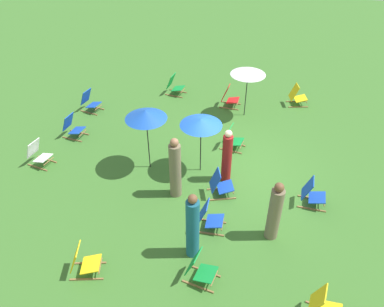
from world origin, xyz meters
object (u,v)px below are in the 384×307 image
object	(u,v)px
deckchair_0	(199,268)
deckchair_9	(297,96)
deckchair_1	(229,97)
deckchair_4	(232,138)
deckchair_8	(175,86)
umbrella_1	(201,122)
person_1	(175,169)
deckchair_3	(38,154)
deckchair_11	(90,102)
umbrella_2	(146,115)
deckchair_7	(220,185)
deckchair_5	(83,262)
deckchair_10	(209,217)
umbrella_0	(248,71)
deckchair_2	(73,127)
person_0	(227,157)
deckchair_12	(312,194)
person_2	(275,212)
deckchair_6	(323,307)
person_3	(193,227)

from	to	relation	value
deckchair_0	deckchair_9	bearing A→B (deg)	-2.87
deckchair_0	deckchair_1	size ratio (longest dim) A/B	1.02
deckchair_1	deckchair_4	bearing A→B (deg)	-166.56
deckchair_8	umbrella_1	bearing A→B (deg)	-147.88
deckchair_4	person_1	xyz separation A→B (m)	(-2.49, 1.34, 0.54)
deckchair_3	deckchair_11	size ratio (longest dim) A/B	1.00
umbrella_2	person_1	world-z (taller)	umbrella_2
deckchair_7	deckchair_5	bearing A→B (deg)	122.28
deckchair_10	umbrella_0	bearing A→B (deg)	-4.30
deckchair_2	person_0	world-z (taller)	person_0
deckchair_2	umbrella_2	xyz separation A→B (m)	(-1.18, -3.00, 1.52)
deckchair_4	deckchair_12	bearing A→B (deg)	-121.56
deckchair_1	deckchair_11	world-z (taller)	same
deckchair_2	person_0	xyz separation A→B (m)	(-1.38, -5.36, 0.46)
deckchair_5	deckchair_8	bearing A→B (deg)	-13.28
person_1	deckchair_1	bearing A→B (deg)	126.57
person_2	deckchair_0	bearing A→B (deg)	135.57
deckchair_6	deckchair_9	xyz separation A→B (m)	(8.86, 0.12, 0.00)
deckchair_4	deckchair_5	world-z (taller)	same
deckchair_3	deckchair_11	distance (m)	3.37
deckchair_0	deckchair_9	size ratio (longest dim) A/B	1.01
deckchair_9	umbrella_0	size ratio (longest dim) A/B	0.44
deckchair_1	deckchair_5	xyz separation A→B (m)	(-8.11, 2.53, 0.00)
deckchair_4	deckchair_7	world-z (taller)	same
person_0	person_2	distance (m)	2.38
umbrella_0	deckchair_8	bearing A→B (deg)	67.83
deckchair_0	umbrella_1	xyz separation A→B (m)	(3.82, 0.57, 1.36)
deckchair_10	person_2	world-z (taller)	person_2
deckchair_9	umbrella_0	world-z (taller)	umbrella_0
deckchair_6	deckchair_8	size ratio (longest dim) A/B	1.01
person_0	person_3	distance (m)	2.87
umbrella_0	deckchair_1	bearing A→B (deg)	48.15
umbrella_1	person_1	world-z (taller)	person_1
deckchair_6	deckchair_4	bearing A→B (deg)	35.49
deckchair_9	person_0	size ratio (longest dim) A/B	0.48
deckchair_0	deckchair_12	world-z (taller)	same
umbrella_2	person_2	world-z (taller)	umbrella_2
deckchair_4	deckchair_9	size ratio (longest dim) A/B	1.00
deckchair_0	deckchair_12	size ratio (longest dim) A/B	1.02
deckchair_0	umbrella_1	distance (m)	4.09
deckchair_8	deckchair_10	distance (m)	7.29
deckchair_6	umbrella_0	distance (m)	8.14
deckchair_8	deckchair_1	bearing A→B (deg)	-93.90
person_0	deckchair_1	bearing A→B (deg)	-8.94
deckchair_4	person_0	size ratio (longest dim) A/B	0.48
deckchair_10	umbrella_0	size ratio (longest dim) A/B	0.43
deckchair_0	deckchair_10	world-z (taller)	same
deckchair_6	umbrella_2	xyz separation A→B (m)	(4.18, 4.73, 1.52)
deckchair_0	deckchair_10	size ratio (longest dim) A/B	1.02
deckchair_11	person_3	size ratio (longest dim) A/B	0.45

